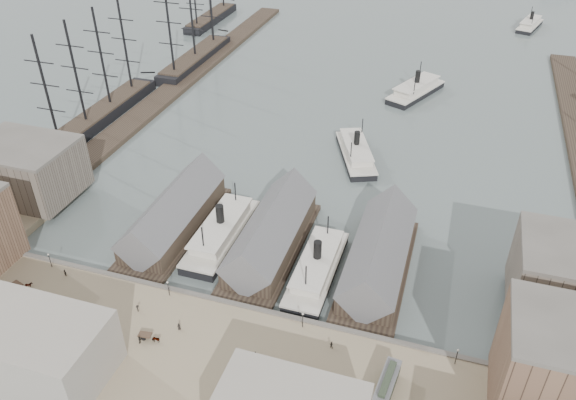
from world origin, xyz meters
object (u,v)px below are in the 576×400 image
(ferry_docked_west, at_px, (221,232))
(horse_cart_left, at_px, (25,285))
(horse_cart_right, at_px, (297,392))
(horse_cart_center, at_px, (152,338))
(tram, at_px, (386,387))

(ferry_docked_west, relative_size, horse_cart_left, 6.37)
(horse_cart_left, bearing_deg, horse_cart_right, -80.27)
(ferry_docked_west, bearing_deg, horse_cart_left, -136.70)
(horse_cart_center, relative_size, horse_cart_right, 1.02)
(horse_cart_right, bearing_deg, horse_cart_left, 56.12)
(ferry_docked_west, relative_size, horse_cart_center, 6.20)
(tram, xyz_separation_m, horse_cart_left, (-79.63, 3.13, -1.12))
(tram, xyz_separation_m, horse_cart_right, (-14.96, -5.16, -1.07))
(horse_cart_left, xyz_separation_m, horse_cart_right, (64.66, -8.29, 0.05))
(tram, relative_size, horse_cart_right, 2.22)
(ferry_docked_west, xyz_separation_m, horse_cart_right, (31.68, -39.37, 0.29))
(tram, height_order, horse_cart_left, tram)
(ferry_docked_west, bearing_deg, horse_cart_right, -51.18)
(ferry_docked_west, xyz_separation_m, horse_cart_center, (0.97, -36.11, 0.24))
(ferry_docked_west, bearing_deg, tram, -36.26)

